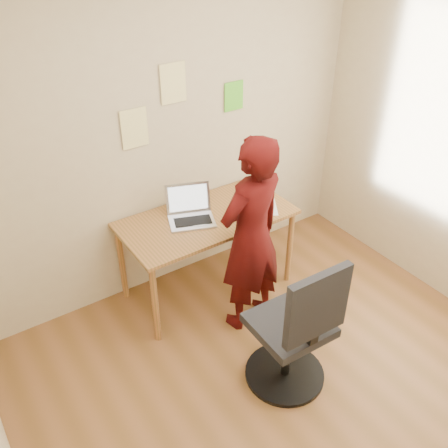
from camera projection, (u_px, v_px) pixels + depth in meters
room at (325, 242)px, 2.66m from camera, size 3.58×3.58×2.78m
desk at (207, 226)px, 4.05m from camera, size 1.40×0.70×0.74m
laptop at (191, 213)px, 3.95m from camera, size 0.44×0.42×0.26m
paper_sheet at (262, 205)px, 4.15m from camera, size 0.37×0.41×0.00m
phone at (241, 220)px, 3.95m from camera, size 0.08×0.12×0.01m
wall_note_left at (134, 128)px, 3.67m from camera, size 0.21×0.00×0.30m
wall_note_mid at (173, 83)px, 3.68m from camera, size 0.21×0.00×0.30m
wall_note_right at (234, 96)px, 4.05m from camera, size 0.18×0.00×0.24m
office_chair at (296, 335)px, 3.30m from camera, size 0.57×0.57×1.09m
person at (251, 237)px, 3.66m from camera, size 0.64×0.47×1.60m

